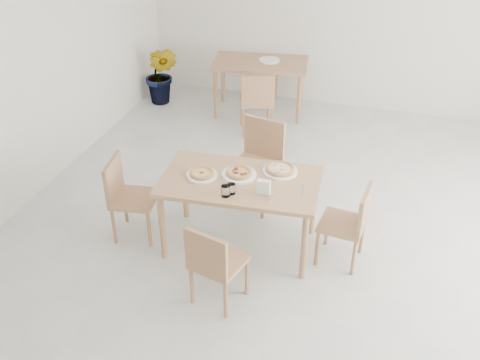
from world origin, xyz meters
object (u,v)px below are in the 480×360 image
(tumbler_b, at_px, (231,189))
(main_table, at_px, (240,188))
(tumbler_a, at_px, (226,191))
(chair_back_s, at_px, (257,99))
(chair_north, at_px, (259,157))
(chair_back_n, at_px, (260,59))
(chair_east, at_px, (351,220))
(pizza_margherita, at_px, (202,173))
(second_table, at_px, (260,69))
(pizza_mushroom, at_px, (280,169))
(potted_plant, at_px, (162,75))
(plate_mushroom, at_px, (280,171))
(plate_pepperoni, at_px, (239,175))
(pizza_pepperoni, at_px, (239,172))
(plate_margherita, at_px, (202,175))
(chair_west, at_px, (126,193))
(plate_empty, at_px, (269,60))
(napkin_holder, at_px, (264,188))

(tumbler_b, bearing_deg, main_table, 88.50)
(tumbler_a, xyz_separation_m, chair_back_s, (-0.46, 2.63, -0.30))
(chair_north, bearing_deg, tumbler_a, -78.49)
(tumbler_b, relative_size, chair_back_n, 0.10)
(tumbler_b, bearing_deg, chair_east, 16.23)
(pizza_margherita, bearing_deg, second_table, 95.48)
(pizza_mushroom, distance_m, potted_plant, 3.58)
(plate_mushroom, xyz_separation_m, plate_pepperoni, (-0.35, -0.18, 0.00))
(pizza_pepperoni, bearing_deg, pizza_mushroom, 26.98)
(main_table, height_order, chair_east, chair_east)
(plate_pepperoni, bearing_deg, chair_back_n, 102.50)
(chair_east, xyz_separation_m, tumbler_b, (-1.04, -0.30, 0.33))
(plate_margherita, distance_m, tumbler_b, 0.40)
(chair_east, relative_size, plate_pepperoni, 2.50)
(main_table, xyz_separation_m, tumbler_a, (-0.04, -0.29, 0.14))
(chair_east, bearing_deg, chair_west, -78.58)
(potted_plant, bearing_deg, plate_empty, 7.53)
(plate_pepperoni, height_order, plate_empty, same)
(pizza_pepperoni, relative_size, potted_plant, 0.37)
(plate_mushroom, bearing_deg, plate_empty, 106.80)
(plate_mushroom, xyz_separation_m, chair_back_s, (-0.81, 2.09, -0.26))
(chair_west, xyz_separation_m, tumbler_a, (1.07, -0.14, 0.32))
(chair_north, xyz_separation_m, pizza_mushroom, (0.36, -0.57, 0.24))
(chair_east, relative_size, pizza_pepperoni, 2.52)
(chair_back_s, height_order, potted_plant, potted_plant)
(main_table, bearing_deg, potted_plant, 121.34)
(plate_margherita, relative_size, chair_back_n, 0.31)
(main_table, xyz_separation_m, second_table, (-0.65, 3.01, -0.01))
(plate_mushroom, distance_m, chair_back_s, 2.26)
(main_table, distance_m, second_table, 3.08)
(chair_north, distance_m, plate_empty, 2.33)
(plate_mushroom, xyz_separation_m, second_table, (-0.96, 2.76, -0.11))
(chair_east, distance_m, plate_mushroom, 0.79)
(chair_north, relative_size, chair_back_n, 1.01)
(chair_west, xyz_separation_m, plate_mushroom, (1.43, 0.40, 0.27))
(chair_north, relative_size, chair_east, 1.15)
(chair_back_s, relative_size, potted_plant, 0.98)
(tumbler_a, bearing_deg, chair_north, 90.25)
(main_table, height_order, chair_west, chair_west)
(tumbler_b, distance_m, napkin_holder, 0.28)
(plate_empty, xyz_separation_m, potted_plant, (-1.56, -0.21, -0.32))
(potted_plant, bearing_deg, tumbler_b, -56.12)
(chair_north, bearing_deg, second_table, 116.63)
(plate_pepperoni, distance_m, second_table, 3.00)
(chair_back_s, bearing_deg, pizza_margherita, 72.56)
(plate_mushroom, distance_m, pizza_pepperoni, 0.39)
(pizza_margherita, bearing_deg, pizza_mushroom, 23.36)
(chair_east, relative_size, tumbler_a, 7.83)
(plate_margherita, xyz_separation_m, plate_pepperoni, (0.32, 0.11, 0.00))
(chair_north, height_order, plate_margherita, chair_north)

